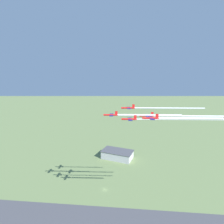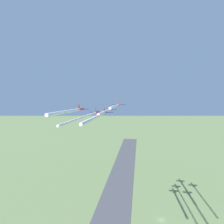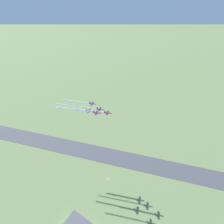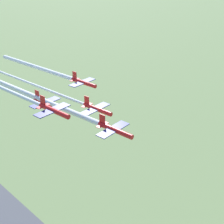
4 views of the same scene
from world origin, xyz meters
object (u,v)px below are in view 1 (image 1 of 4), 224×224
jet_3 (151,118)px  hangar (117,154)px  jet_1 (130,119)px  jet_4 (147,116)px  jet_2 (128,108)px  jet_0 (111,115)px

jet_3 → hangar: bearing=9.1°
hangar → jet_1: bearing=-65.8°
hangar → jet_4: bearing=-59.3°
jet_2 → jet_0: bearing=120.5°
jet_1 → jet_2: jet_2 is taller
jet_1 → jet_4: 13.34m
jet_0 → jet_4: bearing=-90.0°
hangar → jet_3: 140.11m
jet_0 → jet_3: jet_3 is taller
jet_0 → jet_4: 22.97m
hangar → jet_4: (53.37, -89.77, 74.32)m
jet_1 → jet_4: bearing=-59.5°
hangar → jet_2: bearing=-65.3°
jet_2 → jet_4: 13.88m
jet_0 → jet_3: (26.23, -4.65, 1.20)m
jet_0 → jet_1: 13.36m
jet_3 → jet_0: bearing=59.5°
jet_2 → jet_4: size_ratio=1.00×
hangar → jet_4: jet_4 is taller
jet_1 → jet_3: 13.52m
jet_3 → jet_2: bearing=29.5°
jet_2 → hangar: bearing=4.3°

